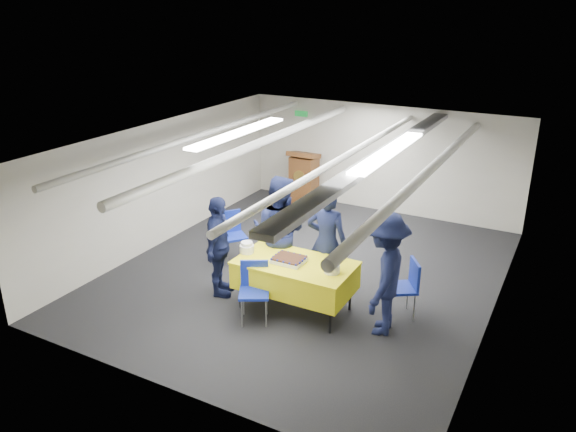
{
  "coord_description": "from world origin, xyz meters",
  "views": [
    {
      "loc": [
        3.76,
        -7.67,
        4.33
      ],
      "look_at": [
        -0.26,
        -0.2,
        1.05
      ],
      "focal_mm": 35.0,
      "sensor_mm": 36.0,
      "label": 1
    }
  ],
  "objects_px": {
    "serving_table": "(295,275)",
    "sailor_c": "(219,247)",
    "chair_right": "(407,283)",
    "chair_left": "(232,230)",
    "sailor_d": "(384,274)",
    "sailor_a": "(327,243)",
    "chair_near": "(254,285)",
    "sailor_b": "(279,232)",
    "podium": "(304,178)",
    "sheet_cake": "(289,259)"
  },
  "relations": [
    {
      "from": "chair_right",
      "to": "sailor_d",
      "type": "bearing_deg",
      "value": -107.93
    },
    {
      "from": "sailor_d",
      "to": "serving_table",
      "type": "bearing_deg",
      "value": -96.42
    },
    {
      "from": "serving_table",
      "to": "sailor_a",
      "type": "relative_size",
      "value": 0.97
    },
    {
      "from": "serving_table",
      "to": "sailor_b",
      "type": "xyz_separation_m",
      "value": [
        -0.59,
        0.58,
        0.36
      ]
    },
    {
      "from": "chair_right",
      "to": "chair_left",
      "type": "height_order",
      "value": "same"
    },
    {
      "from": "sailor_b",
      "to": "sailor_d",
      "type": "bearing_deg",
      "value": 156.35
    },
    {
      "from": "sheet_cake",
      "to": "sailor_a",
      "type": "xyz_separation_m",
      "value": [
        0.29,
        0.67,
        0.07
      ]
    },
    {
      "from": "sheet_cake",
      "to": "sailor_c",
      "type": "bearing_deg",
      "value": -174.98
    },
    {
      "from": "chair_right",
      "to": "sailor_d",
      "type": "relative_size",
      "value": 0.5
    },
    {
      "from": "serving_table",
      "to": "sailor_c",
      "type": "relative_size",
      "value": 1.07
    },
    {
      "from": "serving_table",
      "to": "chair_left",
      "type": "distance_m",
      "value": 2.08
    },
    {
      "from": "sheet_cake",
      "to": "sailor_a",
      "type": "bearing_deg",
      "value": 66.2
    },
    {
      "from": "chair_left",
      "to": "sailor_c",
      "type": "bearing_deg",
      "value": -64.69
    },
    {
      "from": "chair_near",
      "to": "chair_left",
      "type": "height_order",
      "value": "same"
    },
    {
      "from": "chair_right",
      "to": "podium",
      "type": "bearing_deg",
      "value": 133.96
    },
    {
      "from": "chair_right",
      "to": "sailor_c",
      "type": "height_order",
      "value": "sailor_c"
    },
    {
      "from": "sailor_b",
      "to": "sailor_c",
      "type": "relative_size",
      "value": 1.14
    },
    {
      "from": "sailor_d",
      "to": "chair_near",
      "type": "bearing_deg",
      "value": -80.76
    },
    {
      "from": "chair_left",
      "to": "sailor_d",
      "type": "relative_size",
      "value": 0.5
    },
    {
      "from": "sheet_cake",
      "to": "chair_left",
      "type": "relative_size",
      "value": 0.54
    },
    {
      "from": "serving_table",
      "to": "chair_right",
      "type": "relative_size",
      "value": 1.97
    },
    {
      "from": "sailor_b",
      "to": "chair_near",
      "type": "bearing_deg",
      "value": 92.25
    },
    {
      "from": "sheet_cake",
      "to": "podium",
      "type": "bearing_deg",
      "value": 114.06
    },
    {
      "from": "serving_table",
      "to": "podium",
      "type": "distance_m",
      "value": 4.63
    },
    {
      "from": "chair_near",
      "to": "chair_left",
      "type": "xyz_separation_m",
      "value": [
        -1.41,
        1.54,
        0.0
      ]
    },
    {
      "from": "chair_near",
      "to": "chair_right",
      "type": "distance_m",
      "value": 2.19
    },
    {
      "from": "chair_right",
      "to": "chair_left",
      "type": "bearing_deg",
      "value": 172.39
    },
    {
      "from": "sailor_a",
      "to": "sailor_b",
      "type": "relative_size",
      "value": 0.96
    },
    {
      "from": "sheet_cake",
      "to": "podium",
      "type": "xyz_separation_m",
      "value": [
        -1.89,
        4.23,
        -0.2
      ]
    },
    {
      "from": "podium",
      "to": "sailor_a",
      "type": "distance_m",
      "value": 4.19
    },
    {
      "from": "serving_table",
      "to": "chair_left",
      "type": "xyz_separation_m",
      "value": [
        -1.8,
        1.03,
        -0.03
      ]
    },
    {
      "from": "podium",
      "to": "sailor_a",
      "type": "bearing_deg",
      "value": -58.51
    },
    {
      "from": "chair_near",
      "to": "sailor_b",
      "type": "xyz_separation_m",
      "value": [
        -0.2,
        1.08,
        0.39
      ]
    },
    {
      "from": "sailor_b",
      "to": "sailor_c",
      "type": "height_order",
      "value": "sailor_b"
    },
    {
      "from": "chair_left",
      "to": "sailor_d",
      "type": "xyz_separation_m",
      "value": [
        3.13,
        -0.98,
        0.34
      ]
    },
    {
      "from": "serving_table",
      "to": "sailor_a",
      "type": "xyz_separation_m",
      "value": [
        0.21,
        0.63,
        0.32
      ]
    },
    {
      "from": "serving_table",
      "to": "sailor_b",
      "type": "height_order",
      "value": "sailor_b"
    },
    {
      "from": "sailor_a",
      "to": "chair_right",
      "type": "bearing_deg",
      "value": 173.9
    },
    {
      "from": "serving_table",
      "to": "sailor_a",
      "type": "bearing_deg",
      "value": 71.23
    },
    {
      "from": "sailor_d",
      "to": "sailor_a",
      "type": "bearing_deg",
      "value": -126.04
    },
    {
      "from": "chair_left",
      "to": "sailor_d",
      "type": "distance_m",
      "value": 3.3
    },
    {
      "from": "chair_right",
      "to": "chair_left",
      "type": "distance_m",
      "value": 3.33
    },
    {
      "from": "podium",
      "to": "sailor_d",
      "type": "bearing_deg",
      "value": -51.49
    },
    {
      "from": "podium",
      "to": "chair_right",
      "type": "bearing_deg",
      "value": -46.04
    },
    {
      "from": "sailor_d",
      "to": "sailor_b",
      "type": "bearing_deg",
      "value": -114.11
    },
    {
      "from": "serving_table",
      "to": "sailor_d",
      "type": "distance_m",
      "value": 1.36
    },
    {
      "from": "chair_right",
      "to": "sailor_d",
      "type": "xyz_separation_m",
      "value": [
        -0.18,
        -0.54,
        0.34
      ]
    },
    {
      "from": "chair_left",
      "to": "sailor_b",
      "type": "distance_m",
      "value": 1.35
    },
    {
      "from": "sailor_c",
      "to": "sailor_a",
      "type": "bearing_deg",
      "value": -82.63
    },
    {
      "from": "sailor_a",
      "to": "sailor_c",
      "type": "xyz_separation_m",
      "value": [
        -1.46,
        -0.77,
        -0.08
      ]
    }
  ]
}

